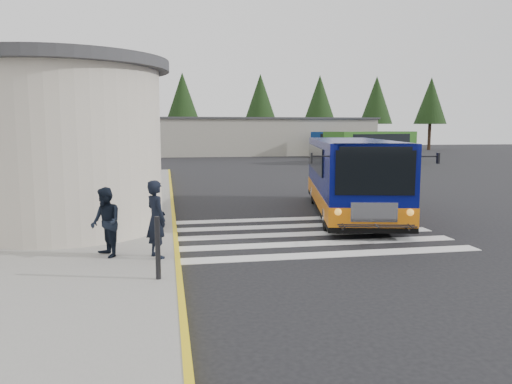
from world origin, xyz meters
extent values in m
plane|color=black|center=(0.00, 0.00, 0.00)|extent=(140.00, 140.00, 0.00)
cube|color=gray|center=(-9.00, 4.00, 0.07)|extent=(10.00, 34.00, 0.15)
cube|color=yellow|center=(-4.05, 4.00, 0.08)|extent=(0.12, 34.00, 0.16)
cylinder|color=#B9B09D|center=(-7.00, 0.50, 2.40)|extent=(5.20, 5.20, 4.50)
cylinder|color=#38383A|center=(-7.00, 0.50, 4.80)|extent=(5.80, 5.80, 0.30)
cube|color=black|center=(-6.48, 5.00, 1.25)|extent=(0.08, 1.20, 2.20)
cube|color=#38383A|center=(-6.00, 5.00, 2.55)|extent=(1.20, 1.80, 0.12)
cube|color=silver|center=(-0.50, -3.20, 0.01)|extent=(8.00, 0.55, 0.01)
cube|color=silver|center=(-0.50, -2.00, 0.01)|extent=(8.00, 0.55, 0.01)
cube|color=silver|center=(-0.50, -0.80, 0.01)|extent=(8.00, 0.55, 0.01)
cube|color=silver|center=(-0.50, 0.40, 0.01)|extent=(8.00, 0.55, 0.01)
cube|color=silver|center=(-0.50, 1.60, 0.01)|extent=(8.00, 0.55, 0.01)
cube|color=gray|center=(6.00, 42.00, 2.00)|extent=(26.00, 8.00, 4.00)
cube|color=#38383A|center=(6.00, 42.00, 4.10)|extent=(26.40, 8.40, 0.20)
cylinder|color=black|center=(-22.00, 50.00, 1.80)|extent=(0.44, 0.44, 3.60)
cone|color=black|center=(-22.00, 50.00, 6.80)|extent=(4.40, 4.40, 6.40)
cylinder|color=black|center=(-12.00, 50.00, 1.80)|extent=(0.44, 0.44, 3.60)
cone|color=black|center=(-12.00, 50.00, 6.80)|extent=(4.40, 4.40, 6.40)
cylinder|color=black|center=(-2.00, 50.00, 1.80)|extent=(0.44, 0.44, 3.60)
cone|color=black|center=(-2.00, 50.00, 6.80)|extent=(4.40, 4.40, 6.40)
cylinder|color=black|center=(8.00, 50.00, 1.80)|extent=(0.44, 0.44, 3.60)
cone|color=black|center=(8.00, 50.00, 6.80)|extent=(4.40, 4.40, 6.40)
cylinder|color=black|center=(16.00, 50.00, 1.80)|extent=(0.44, 0.44, 3.60)
cone|color=black|center=(16.00, 50.00, 6.80)|extent=(4.40, 4.40, 6.40)
cylinder|color=black|center=(24.00, 50.00, 1.80)|extent=(0.44, 0.44, 3.60)
cone|color=black|center=(24.00, 50.00, 6.80)|extent=(4.40, 4.40, 6.40)
cylinder|color=black|center=(32.00, 50.00, 1.80)|extent=(0.44, 0.44, 3.60)
cone|color=black|center=(32.00, 50.00, 6.80)|extent=(4.40, 4.40, 6.40)
cube|color=#080D60|center=(2.15, 2.14, 1.51)|extent=(4.23, 8.95, 2.25)
cube|color=#CB680D|center=(2.15, 2.14, 0.65)|extent=(4.27, 8.98, 0.54)
cube|color=black|center=(2.15, 2.14, 0.34)|extent=(4.26, 8.97, 0.21)
cube|color=black|center=(1.20, -2.09, 1.87)|extent=(2.07, 0.52, 1.20)
cube|color=silver|center=(1.20, -2.10, 0.82)|extent=(1.23, 0.33, 0.53)
cube|color=black|center=(1.13, 3.16, 1.97)|extent=(1.43, 6.18, 0.86)
cube|color=black|center=(3.51, 2.62, 1.97)|extent=(1.43, 6.18, 0.86)
cylinder|color=black|center=(0.49, -0.43, 0.46)|extent=(0.48, 0.96, 0.92)
cylinder|color=black|center=(2.55, -0.90, 0.46)|extent=(0.48, 0.96, 0.92)
cylinder|color=black|center=(1.67, 4.81, 0.46)|extent=(0.48, 0.96, 0.92)
cylinder|color=black|center=(3.73, 4.34, 0.46)|extent=(0.48, 0.96, 0.92)
cube|color=black|center=(-0.40, -1.56, 2.25)|extent=(0.08, 0.18, 0.29)
cube|color=black|center=(2.87, -2.30, 2.25)|extent=(0.08, 0.18, 0.29)
imported|color=black|center=(-4.50, -3.27, 1.03)|extent=(0.66, 0.76, 1.75)
imported|color=black|center=(-5.62, -3.00, 0.94)|extent=(0.89, 0.96, 1.58)
cylinder|color=black|center=(-4.45, -4.93, 0.76)|extent=(0.10, 0.10, 1.23)
cube|color=navy|center=(14.95, 34.60, 1.52)|extent=(9.13, 5.31, 2.25)
cube|color=yellow|center=(14.95, 34.60, 0.61)|extent=(9.17, 5.35, 0.49)
cube|color=black|center=(14.95, 34.60, 2.06)|extent=(7.30, 4.69, 0.78)
cube|color=#245617|center=(13.66, 27.18, 1.57)|extent=(9.38, 6.01, 2.34)
cube|color=yellow|center=(13.66, 27.18, 0.63)|extent=(9.42, 6.05, 0.51)
cube|color=black|center=(13.66, 27.18, 2.13)|extent=(7.55, 5.24, 0.81)
camera|label=1|loc=(-4.26, -14.48, 3.06)|focal=35.00mm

